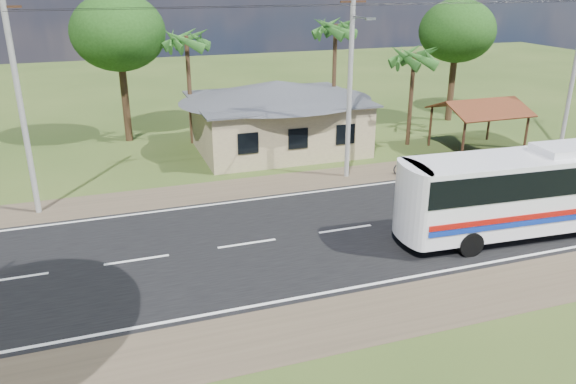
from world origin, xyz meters
name	(u,v)px	position (x,y,z in m)	size (l,w,h in m)	color
ground	(345,229)	(0.00, 0.00, 0.00)	(120.00, 120.00, 0.00)	#2D4518
road	(345,229)	(0.00, 0.00, 0.01)	(120.00, 16.00, 0.03)	black
house	(277,108)	(1.00, 13.00, 2.64)	(12.40, 10.00, 5.00)	tan
waiting_shed	(480,108)	(13.00, 8.50, 2.73)	(5.20, 4.48, 3.35)	#392515
concrete_barrier	(491,157)	(12.00, 5.60, 0.45)	(7.00, 0.30, 0.90)	#9E9E99
utility_poles	(345,73)	(2.67, 6.49, 5.77)	(32.80, 2.22, 11.00)	#9E9E99
palm_near	(414,57)	(9.50, 11.00, 5.71)	(2.80, 2.80, 6.70)	#47301E
palm_mid	(336,29)	(6.00, 15.50, 7.16)	(2.80, 2.80, 8.20)	#47301E
palm_far	(186,41)	(-4.00, 16.00, 6.68)	(2.80, 2.80, 7.70)	#47301E
tree_behind_house	(118,33)	(-8.00, 18.00, 7.12)	(6.00, 6.00, 9.61)	#47301E
tree_behind_shed	(457,31)	(16.00, 16.00, 6.68)	(5.60, 5.60, 9.02)	#47301E
coach_bus	(545,184)	(7.89, -2.95, 2.22)	(12.67, 3.42, 3.89)	white
motorcycle	(409,165)	(6.53, 5.71, 0.52)	(0.68, 1.96, 1.03)	black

